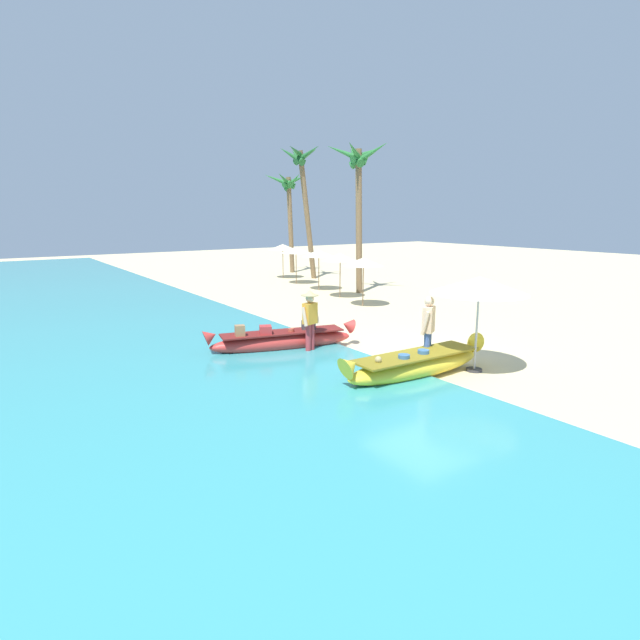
{
  "coord_description": "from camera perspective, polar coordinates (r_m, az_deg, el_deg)",
  "views": [
    {
      "loc": [
        -9.04,
        -8.41,
        3.56
      ],
      "look_at": [
        -1.83,
        2.07,
        0.9
      ],
      "focal_mm": 28.59,
      "sensor_mm": 36.0,
      "label": 1
    }
  ],
  "objects": [
    {
      "name": "ground_plane",
      "position": [
        12.85,
        12.08,
        -4.54
      ],
      "size": [
        80.0,
        80.0,
        0.0
      ],
      "primitive_type": "plane",
      "color": "beige"
    },
    {
      "name": "boat_yellow_foreground",
      "position": [
        11.46,
        10.69,
        -4.9
      ],
      "size": [
        4.06,
        0.88,
        0.85
      ],
      "color": "yellow",
      "rests_on": "ground"
    },
    {
      "name": "boat_red_midground",
      "position": [
        13.45,
        -4.24,
        -2.24
      ],
      "size": [
        4.11,
        1.56,
        0.81
      ],
      "color": "red",
      "rests_on": "ground"
    },
    {
      "name": "person_vendor_hatted",
      "position": [
        13.01,
        -1.13,
        0.29
      ],
      "size": [
        0.58,
        0.44,
        1.67
      ],
      "color": "#B2383D",
      "rests_on": "ground"
    },
    {
      "name": "person_tourist_customer",
      "position": [
        12.0,
        12.01,
        -0.92
      ],
      "size": [
        0.58,
        0.45,
        1.71
      ],
      "color": "#3D5BA8",
      "rests_on": "ground"
    },
    {
      "name": "patio_umbrella_large",
      "position": [
        11.91,
        17.41,
        3.68
      ],
      "size": [
        2.16,
        2.16,
        2.19
      ],
      "color": "#B7B7BC",
      "rests_on": "ground"
    },
    {
      "name": "parasol_row_0",
      "position": [
        19.82,
        4.89,
        6.52
      ],
      "size": [
        1.6,
        1.6,
        1.91
      ],
      "color": "#8E6B47",
      "rests_on": "ground"
    },
    {
      "name": "parasol_row_1",
      "position": [
        21.89,
        2.28,
        7.05
      ],
      "size": [
        1.6,
        1.6,
        1.91
      ],
      "color": "#8E6B47",
      "rests_on": "ground"
    },
    {
      "name": "parasol_row_2",
      "position": [
        24.07,
        -0.14,
        7.49
      ],
      "size": [
        1.6,
        1.6,
        1.91
      ],
      "color": "#8E6B47",
      "rests_on": "ground"
    },
    {
      "name": "parasol_row_3",
      "position": [
        26.3,
        -2.71,
        7.84
      ],
      "size": [
        1.6,
        1.6,
        1.91
      ],
      "color": "#8E6B47",
      "rests_on": "ground"
    },
    {
      "name": "parasol_row_4",
      "position": [
        28.66,
        -4.19,
        8.15
      ],
      "size": [
        1.6,
        1.6,
        1.91
      ],
      "color": "#8E6B47",
      "rests_on": "ground"
    },
    {
      "name": "palm_tree_tall_inland",
      "position": [
        28.24,
        -2.0,
        15.87
      ],
      "size": [
        2.38,
        2.88,
        7.16
      ],
      "color": "brown",
      "rests_on": "ground"
    },
    {
      "name": "palm_tree_leaning_seaward",
      "position": [
        31.55,
        -3.58,
        13.95
      ],
      "size": [
        2.68,
        2.59,
        6.02
      ],
      "color": "brown",
      "rests_on": "ground"
    },
    {
      "name": "palm_tree_mid_cluster",
      "position": [
        23.26,
        4.34,
        15.88
      ],
      "size": [
        2.5,
        2.82,
        6.65
      ],
      "color": "brown",
      "rests_on": "ground"
    }
  ]
}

